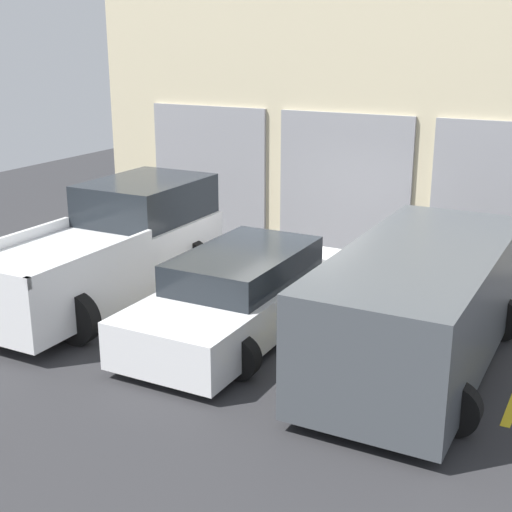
% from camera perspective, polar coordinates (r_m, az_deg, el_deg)
% --- Properties ---
extents(ground_plane, '(28.00, 28.00, 0.00)m').
position_cam_1_polar(ground_plane, '(12.98, 2.90, -3.01)').
color(ground_plane, '#2D2D30').
extents(shophouse_building, '(12.69, 0.68, 5.97)m').
position_cam_1_polar(shophouse_building, '(15.31, 8.35, 11.18)').
color(shophouse_building, beige).
rests_on(shophouse_building, ground).
extents(pickup_truck, '(2.50, 5.18, 1.92)m').
position_cam_1_polar(pickup_truck, '(12.85, -11.55, 0.62)').
color(pickup_truck, white).
rests_on(pickup_truck, ground).
extents(sedan_white, '(2.15, 4.72, 1.30)m').
position_cam_1_polar(sedan_white, '(11.19, -1.13, -3.01)').
color(sedan_white, white).
rests_on(sedan_white, ground).
extents(sedan_side, '(2.39, 4.97, 1.74)m').
position_cam_1_polar(sedan_side, '(10.08, 12.94, -3.83)').
color(sedan_side, '#474C51').
rests_on(sedan_side, ground).
extents(parking_stripe_far_left, '(0.12, 2.20, 0.01)m').
position_cam_1_polar(parking_stripe_far_left, '(13.80, -16.69, -2.48)').
color(parking_stripe_far_left, gold).
rests_on(parking_stripe_far_left, ground).
extents(parking_stripe_left, '(0.12, 2.20, 0.01)m').
position_cam_1_polar(parking_stripe_left, '(12.09, -7.04, -4.67)').
color(parking_stripe_left, gold).
rests_on(parking_stripe_left, ground).
extents(parking_stripe_centre, '(0.12, 2.20, 0.01)m').
position_cam_1_polar(parking_stripe_centre, '(10.84, 5.39, -7.27)').
color(parking_stripe_centre, gold).
rests_on(parking_stripe_centre, ground).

